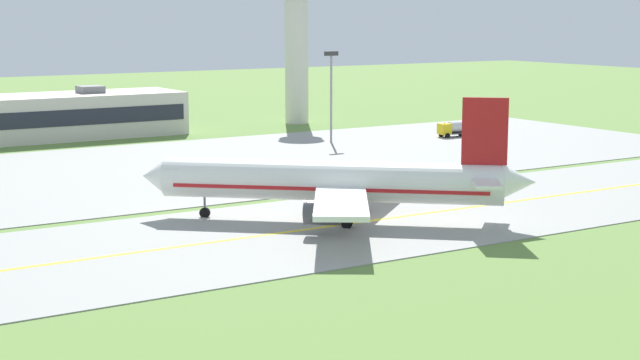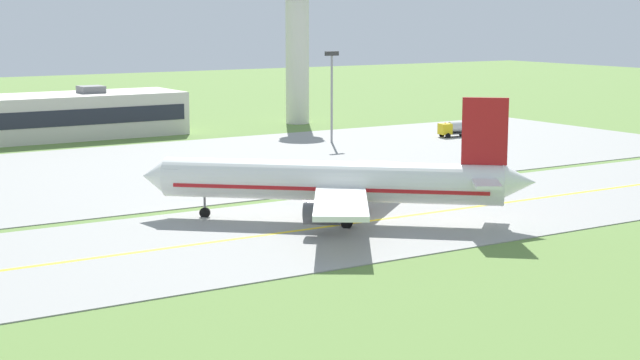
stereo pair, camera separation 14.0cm
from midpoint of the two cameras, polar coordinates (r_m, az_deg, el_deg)
name	(u,v)px [view 2 (the right image)]	position (r m, az deg, el deg)	size (l,w,h in m)	color
ground_plane	(375,221)	(99.09, 3.25, -2.40)	(500.00, 500.00, 0.00)	olive
taxiway_strip	(375,221)	(99.08, 3.25, -2.37)	(240.00, 28.00, 0.10)	gray
apron_pad	(262,161)	(139.43, -3.37, 1.13)	(140.00, 52.00, 0.10)	gray
taxiway_centreline	(375,220)	(99.07, 3.25, -2.34)	(220.00, 0.60, 0.01)	yellow
airplane_lead	(336,182)	(97.64, 0.95, -0.10)	(32.50, 29.82, 12.70)	white
service_truck_baggage	(456,128)	(167.53, 7.90, 2.99)	(6.24, 3.04, 2.65)	yellow
terminal_building	(34,118)	(169.27, -16.24, 3.50)	(49.80, 14.01, 8.52)	beige
control_tower	(297,28)	(186.24, -1.31, 8.78)	(7.60, 7.60, 29.97)	silver
apron_light_mast	(332,85)	(157.94, 0.71, 5.53)	(2.40, 0.50, 14.70)	gray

